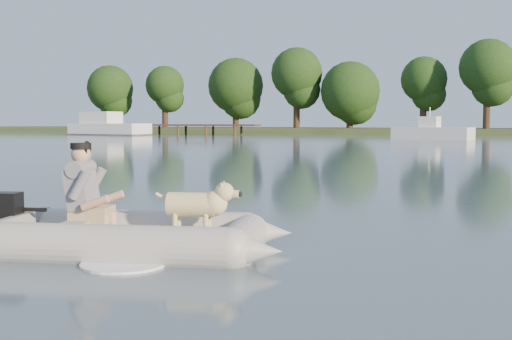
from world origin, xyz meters
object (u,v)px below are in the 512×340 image
at_px(dog, 192,209).
at_px(motorboat, 433,124).
at_px(cabin_cruiser, 109,123).
at_px(man, 83,186).
at_px(dock, 173,129).
at_px(dinghy, 138,203).

height_order(dog, motorboat, motorboat).
xyz_separation_m(dog, cabin_cruiser, (-30.81, 47.58, 0.66)).
bearing_deg(motorboat, man, -76.15).
bearing_deg(motorboat, dog, -74.58).
bearing_deg(man, cabin_cruiser, 110.68).
relative_size(dock, dog, 21.41).
bearing_deg(cabin_cruiser, dog, -45.92).
bearing_deg(dinghy, cabin_cruiser, 111.26).
distance_m(dock, dinghy, 58.02).
bearing_deg(dock, dog, -63.25).
bearing_deg(cabin_cruiser, dock, 54.10).
distance_m(dock, man, 57.82).
relative_size(dinghy, motorboat, 0.73).
bearing_deg(man, dinghy, -4.24).
xyz_separation_m(dock, dog, (26.16, -51.91, -0.05)).
xyz_separation_m(man, motorboat, (0.80, 43.57, 0.44)).
bearing_deg(dog, man, -180.00).
distance_m(dock, cabin_cruiser, 6.38).
height_order(dock, dog, dock).
bearing_deg(dog, motorboat, 79.43).
height_order(dinghy, man, man).
bearing_deg(dinghy, dock, 105.08).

